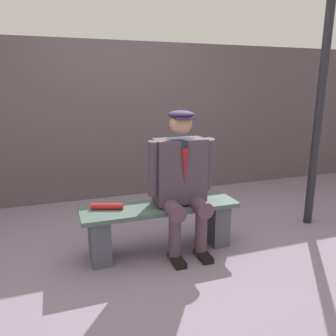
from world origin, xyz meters
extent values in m
plane|color=slate|center=(0.00, 0.00, 0.00)|extent=(30.00, 30.00, 0.00)
cube|color=#41544F|center=(0.00, 0.00, 0.43)|extent=(1.46, 0.39, 0.04)
cube|color=#484B56|center=(-0.57, 0.00, 0.21)|extent=(0.17, 0.33, 0.41)
cube|color=#484B56|center=(0.57, 0.00, 0.21)|extent=(0.17, 0.33, 0.41)
cube|color=#423743|center=(-0.19, 0.00, 0.77)|extent=(0.47, 0.25, 0.60)
cylinder|color=#1E2338|center=(-0.19, 0.00, 1.03)|extent=(0.26, 0.26, 0.06)
cone|color=maroon|center=(-0.19, 0.13, 0.84)|extent=(0.07, 0.07, 0.33)
sphere|color=tan|center=(-0.19, 0.02, 1.21)|extent=(0.20, 0.20, 0.20)
ellipsoid|color=#33254A|center=(-0.19, 0.02, 1.28)|extent=(0.24, 0.24, 0.07)
cube|color=#33254A|center=(-0.19, 0.11, 1.26)|extent=(0.16, 0.09, 0.02)
cylinder|color=#513847|center=(-0.32, 0.11, 0.47)|extent=(0.15, 0.42, 0.15)
cylinder|color=#513847|center=(-0.32, 0.23, 0.23)|extent=(0.11, 0.11, 0.47)
cube|color=black|center=(-0.32, 0.29, 0.03)|extent=(0.10, 0.24, 0.05)
cylinder|color=#423743|center=(-0.45, 0.04, 0.81)|extent=(0.12, 0.18, 0.51)
cylinder|color=#513847|center=(-0.06, 0.11, 0.47)|extent=(0.15, 0.42, 0.15)
cylinder|color=#513847|center=(-0.06, 0.23, 0.23)|extent=(0.11, 0.11, 0.47)
cube|color=black|center=(-0.06, 0.29, 0.03)|extent=(0.10, 0.24, 0.05)
cylinder|color=#423743|center=(0.08, 0.04, 0.81)|extent=(0.11, 0.13, 0.50)
cylinder|color=#B21E1E|center=(0.48, -0.06, 0.48)|extent=(0.29, 0.14, 0.05)
cube|color=#52464A|center=(0.00, -1.83, 1.05)|extent=(12.00, 0.24, 2.10)
cylinder|color=black|center=(-1.80, -0.07, 1.21)|extent=(0.09, 0.09, 2.42)
camera|label=1|loc=(0.89, 2.76, 1.53)|focal=35.48mm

